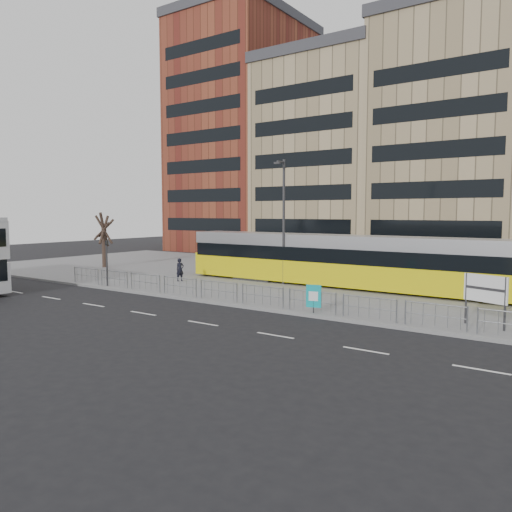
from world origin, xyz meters
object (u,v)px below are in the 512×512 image
Objects in this scene: tram at (381,263)px; pedestrian at (180,270)px; ad_panel at (314,297)px; bare_tree at (103,211)px; traffic_light_west at (107,257)px; lamp_post_west at (283,217)px; station_sign at (485,291)px.

tram is 17.74× the size of pedestrian.
bare_tree is at bearing 147.77° from ad_panel.
traffic_light_west is at bearing 170.83° from pedestrian.
tram is 4.03× the size of bare_tree.
pedestrian is (-13.53, -4.22, -0.91)m from tram.
tram is 14.21m from pedestrian.
station_sign is at bearing -23.21° from lamp_post_west.
bare_tree is at bearing -179.97° from lamp_post_west.
tram is 7.31m from lamp_post_west.
lamp_post_west reaches higher than traffic_light_west.
traffic_light_west reaches higher than station_sign.
traffic_light_west is at bearing -150.54° from tram.
bare_tree is (-12.15, 2.94, 4.24)m from pedestrian.
pedestrian is at bearing -157.02° from lamp_post_west.
station_sign is at bearing -10.27° from bare_tree.
station_sign is 0.74× the size of traffic_light_west.
lamp_post_west is at bearing 176.93° from station_sign.
station_sign reaches higher than ad_panel.
station_sign is at bearing -0.92° from traffic_light_west.
tram reaches higher than station_sign.
station_sign is 7.76m from ad_panel.
lamp_post_west reaches higher than tram.
ad_panel is 0.85× the size of pedestrian.
bare_tree is (-33.13, 6.00, 3.48)m from station_sign.
traffic_light_west is at bearing -141.47° from lamp_post_west.
traffic_light_west reaches higher than pedestrian.
tram reaches higher than traffic_light_west.
station_sign is at bearing -43.65° from tram.
pedestrian is 5.28m from traffic_light_west.
bare_tree is (-25.68, -1.29, 3.33)m from tram.
pedestrian reaches higher than ad_panel.
tram is 12.88× the size of station_sign.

